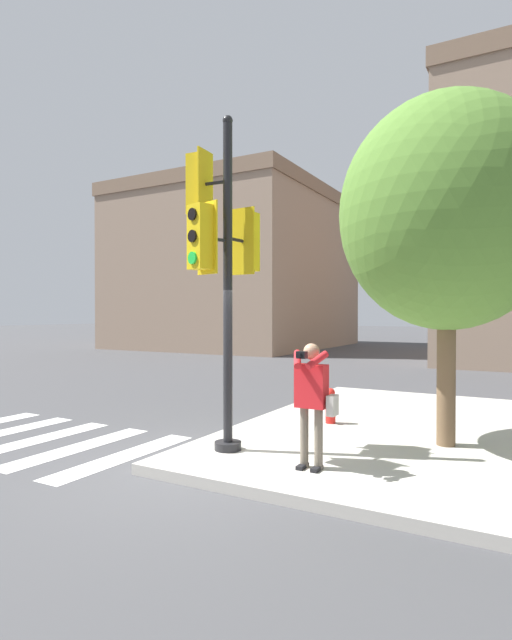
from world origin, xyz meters
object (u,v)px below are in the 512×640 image
object	(u,v)px
traffic_signal_pole	(220,248)
person_photographer	(312,394)
street_tree	(447,214)
fire_hydrant	(330,406)

from	to	relation	value
traffic_signal_pole	person_photographer	xyz separation A→B (m)	(1.57, -0.22, -2.01)
traffic_signal_pole	street_tree	size ratio (longest dim) A/B	0.92
street_tree	traffic_signal_pole	bearing A→B (deg)	-147.59
person_photographer	street_tree	world-z (taller)	street_tree
traffic_signal_pole	fire_hydrant	bearing A→B (deg)	71.45
fire_hydrant	traffic_signal_pole	bearing A→B (deg)	-108.55
person_photographer	fire_hydrant	world-z (taller)	person_photographer
traffic_signal_pole	street_tree	bearing A→B (deg)	32.41
person_photographer	fire_hydrant	size ratio (longest dim) A/B	2.52
person_photographer	street_tree	size ratio (longest dim) A/B	0.31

